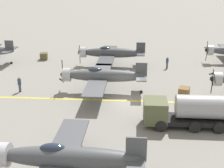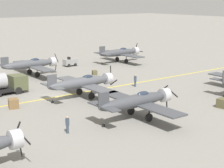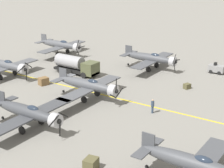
{
  "view_description": "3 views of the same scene",
  "coord_description": "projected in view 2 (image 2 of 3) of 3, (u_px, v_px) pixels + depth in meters",
  "views": [
    {
      "loc": [
        -31.39,
        -0.71,
        12.93
      ],
      "look_at": [
        -1.01,
        1.6,
        2.24
      ],
      "focal_mm": 50.0,
      "sensor_mm": 36.0,
      "label": 1
    },
    {
      "loc": [
        43.06,
        -22.63,
        12.91
      ],
      "look_at": [
        5.35,
        5.62,
        2.03
      ],
      "focal_mm": 60.0,
      "sensor_mm": 36.0,
      "label": 2
    },
    {
      "loc": [
        40.5,
        32.3,
        18.91
      ],
      "look_at": [
        -0.56,
        4.92,
        1.68
      ],
      "focal_mm": 60.0,
      "sensor_mm": 36.0,
      "label": 3
    }
  ],
  "objects": [
    {
      "name": "supply_crate_outboard",
      "position": [
        14.0,
        103.0,
        44.75
      ],
      "size": [
        1.63,
        1.47,
        1.14
      ],
      "primitive_type": "cube",
      "rotation": [
        0.0,
        0.0,
        -0.28
      ],
      "color": "brown",
      "rests_on": "ground"
    },
    {
      "name": "tow_tractor",
      "position": [
        70.0,
        62.0,
        72.24
      ],
      "size": [
        1.57,
        2.6,
        1.79
      ],
      "color": "gray",
      "rests_on": "ground"
    },
    {
      "name": "airplane_mid_right",
      "position": [
        138.0,
        101.0,
        40.46
      ],
      "size": [
        12.0,
        9.98,
        3.65
      ],
      "rotation": [
        0.0,
        0.0,
        -0.22
      ],
      "color": "#404348",
      "rests_on": "ground"
    },
    {
      "name": "supply_crate_by_tanker",
      "position": [
        223.0,
        103.0,
        44.86
      ],
      "size": [
        1.49,
        1.31,
        1.11
      ],
      "primitive_type": "cube",
      "rotation": [
        0.0,
        0.0,
        0.16
      ],
      "color": "brown",
      "rests_on": "ground"
    },
    {
      "name": "supply_crate_mid_lane",
      "position": [
        95.0,
        73.0,
        64.01
      ],
      "size": [
        1.16,
        1.07,
        0.78
      ],
      "primitive_type": "cube",
      "rotation": [
        0.0,
        0.0,
        -0.38
      ],
      "color": "brown",
      "rests_on": "ground"
    },
    {
      "name": "airplane_mid_left",
      "position": [
        31.0,
        64.0,
        62.75
      ],
      "size": [
        12.0,
        9.98,
        3.65
      ],
      "rotation": [
        0.0,
        0.0,
        -0.1
      ],
      "color": "#4B4D52",
      "rests_on": "ground"
    },
    {
      "name": "ground_plane",
      "position": [
        54.0,
        97.0,
        49.7
      ],
      "size": [
        400.0,
        400.0,
        0.0
      ],
      "primitive_type": "plane",
      "color": "gray"
    },
    {
      "name": "taxiway_stripe",
      "position": [
        54.0,
        97.0,
        49.7
      ],
      "size": [
        0.3,
        160.0,
        0.01
      ],
      "primitive_type": "cube",
      "color": "yellow",
      "rests_on": "ground"
    },
    {
      "name": "airplane_mid_center",
      "position": [
        83.0,
        83.0,
        49.15
      ],
      "size": [
        12.0,
        9.98,
        3.8
      ],
      "rotation": [
        0.0,
        0.0,
        -0.19
      ],
      "color": "#505257",
      "rests_on": "ground"
    },
    {
      "name": "airplane_far_left",
      "position": [
        120.0,
        53.0,
        76.04
      ],
      "size": [
        12.0,
        9.98,
        3.65
      ],
      "rotation": [
        0.0,
        0.0,
        0.12
      ],
      "color": "#44474C",
      "rests_on": "ground"
    },
    {
      "name": "ground_crew_inspecting",
      "position": [
        135.0,
        80.0,
        55.42
      ],
      "size": [
        0.4,
        0.4,
        1.83
      ],
      "color": "#334256",
      "rests_on": "ground"
    },
    {
      "name": "ground_crew_walking",
      "position": [
        67.0,
        124.0,
        36.32
      ],
      "size": [
        0.38,
        0.38,
        1.74
      ],
      "color": "#334256",
      "rests_on": "ground"
    }
  ]
}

